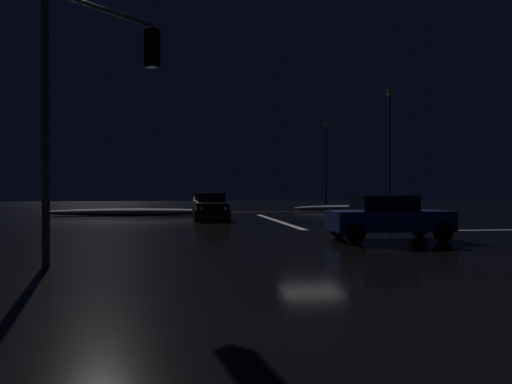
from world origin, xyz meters
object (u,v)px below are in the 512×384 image
object	(u,v)px
sedan_black	(211,206)
streetlamp_right_near	(389,142)
sedan_gray	(203,200)
streetlamp_right_far	(326,158)
sedan_red	(206,203)
sedan_blue_crossing	(388,217)
traffic_signal_sw	(95,80)
sedan_orange	(205,201)

from	to	relation	value
sedan_black	streetlamp_right_near	world-z (taller)	streetlamp_right_near
sedan_gray	streetlamp_right_far	distance (m)	13.12
sedan_gray	streetlamp_right_near	bearing A→B (deg)	-50.49
sedan_red	sedan_blue_crossing	bearing A→B (deg)	-73.82
sedan_blue_crossing	streetlamp_right_near	world-z (taller)	streetlamp_right_near
traffic_signal_sw	sedan_black	bearing A→B (deg)	77.45
traffic_signal_sw	streetlamp_right_near	size ratio (longest dim) A/B	0.75
sedan_blue_crossing	streetlamp_right_near	distance (m)	18.94
sedan_orange	streetlamp_right_far	world-z (taller)	streetlamp_right_far
sedan_orange	sedan_blue_crossing	distance (m)	25.86
traffic_signal_sw	streetlamp_right_far	world-z (taller)	streetlamp_right_far
sedan_blue_crossing	traffic_signal_sw	distance (m)	10.82
sedan_orange	traffic_signal_sw	bearing A→B (deg)	-97.87
sedan_red	sedan_gray	distance (m)	13.11
sedan_black	sedan_red	xyz separation A→B (m)	(0.01, 5.74, 0.00)
sedan_blue_crossing	traffic_signal_sw	size ratio (longest dim) A/B	0.65
sedan_gray	sedan_orange	bearing A→B (deg)	-90.59
streetlamp_right_far	sedan_gray	bearing A→B (deg)	-175.58
sedan_blue_crossing	streetlamp_right_near	xyz separation A→B (m)	(7.19, 17.00, 4.27)
sedan_gray	sedan_red	bearing A→B (deg)	-91.24
sedan_red	sedan_gray	bearing A→B (deg)	88.76
sedan_red	streetlamp_right_far	distance (m)	19.39
traffic_signal_sw	sedan_gray	bearing A→B (deg)	83.47
traffic_signal_sw	sedan_red	bearing A→B (deg)	80.50
sedan_black	traffic_signal_sw	bearing A→B (deg)	-102.55
traffic_signal_sw	sedan_blue_crossing	bearing A→B (deg)	23.37
sedan_black	sedan_blue_crossing	distance (m)	14.30
sedan_black	sedan_orange	distance (m)	12.12
sedan_red	sedan_gray	size ratio (longest dim) A/B	1.00
sedan_blue_crossing	streetlamp_right_far	xyz separation A→B (m)	(7.19, 33.00, 4.16)
sedan_black	sedan_gray	bearing A→B (deg)	89.12
sedan_gray	sedan_black	bearing A→B (deg)	-90.88
sedan_red	streetlamp_right_near	bearing A→B (deg)	-8.68
streetlamp_right_near	streetlamp_right_far	xyz separation A→B (m)	(0.00, 16.00, -0.11)
sedan_orange	streetlamp_right_near	size ratio (longest dim) A/B	0.49
sedan_orange	sedan_red	bearing A→B (deg)	-91.93
sedan_orange	traffic_signal_sw	world-z (taller)	traffic_signal_sw
sedan_black	sedan_blue_crossing	xyz separation A→B (m)	(5.50, -13.20, 0.00)
sedan_orange	sedan_gray	size ratio (longest dim) A/B	1.00
sedan_black	sedan_orange	bearing A→B (deg)	88.96
streetlamp_right_far	sedan_orange	bearing A→B (deg)	-148.37
sedan_gray	traffic_signal_sw	distance (m)	36.49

